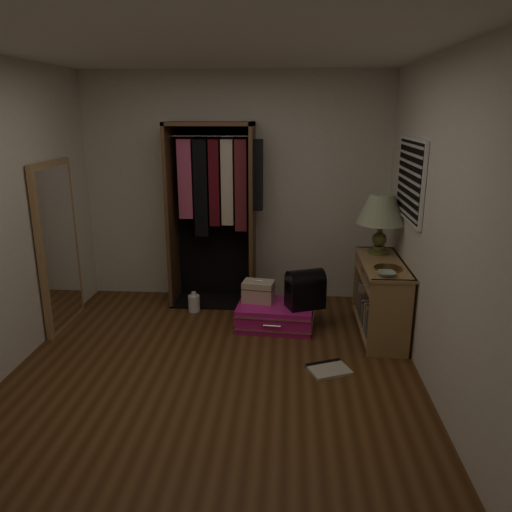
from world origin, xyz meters
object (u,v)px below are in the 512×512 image
open_wardrobe (215,199)px  white_jug (194,303)px  floor_mirror (58,246)px  pink_suitcase (275,315)px  train_case (258,291)px  table_lamp (381,211)px  black_bag (305,288)px  console_bookshelf (380,295)px

open_wardrobe → white_jug: bearing=-123.0°
floor_mirror → pink_suitcase: floor_mirror is taller
floor_mirror → train_case: 2.08m
table_lamp → floor_mirror: bearing=-174.6°
train_case → black_bag: 0.51m
white_jug → floor_mirror: bearing=-161.1°
console_bookshelf → pink_suitcase: 1.08m
console_bookshelf → black_bag: console_bookshelf is taller
console_bookshelf → table_lamp: size_ratio=1.84×
train_case → table_lamp: (1.23, 0.12, 0.84)m
floor_mirror → train_case: floor_mirror is taller
pink_suitcase → black_bag: size_ratio=1.96×
train_case → black_bag: bearing=-5.6°
black_bag → table_lamp: 1.09m
open_wardrobe → pink_suitcase: bearing=-43.6°
pink_suitcase → console_bookshelf: bearing=1.4°
console_bookshelf → open_wardrobe: open_wardrobe is taller
floor_mirror → pink_suitcase: (2.19, 0.10, -0.73)m
open_wardrobe → black_bag: size_ratio=4.83×
console_bookshelf → table_lamp: 0.84m
console_bookshelf → black_bag: size_ratio=2.64×
open_wardrobe → white_jug: (-0.22, -0.33, -1.12)m
train_case → console_bookshelf: bearing=3.0°
open_wardrobe → white_jug: 1.18m
open_wardrobe → black_bag: open_wardrobe is taller
floor_mirror → white_jug: size_ratio=7.52×
white_jug → table_lamp: bearing=-3.9°
table_lamp → black_bag: bearing=-161.3°
floor_mirror → table_lamp: floor_mirror is taller
open_wardrobe → floor_mirror: (-1.49, -0.77, -0.36)m
floor_mirror → black_bag: (2.49, 0.05, -0.41)m
open_wardrobe → train_case: bearing=-48.5°
white_jug → pink_suitcase: bearing=-20.1°
floor_mirror → white_jug: bearing=18.9°
pink_suitcase → train_case: (-0.18, 0.08, 0.23)m
floor_mirror → black_bag: size_ratio=4.00×
console_bookshelf → open_wardrobe: (-1.75, 0.73, 0.82)m
open_wardrobe → train_case: size_ratio=5.81×
console_bookshelf → black_bag: 0.75m
black_bag → white_jug: size_ratio=1.88×
open_wardrobe → black_bag: bearing=-35.6°
table_lamp → open_wardrobe: bearing=165.1°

